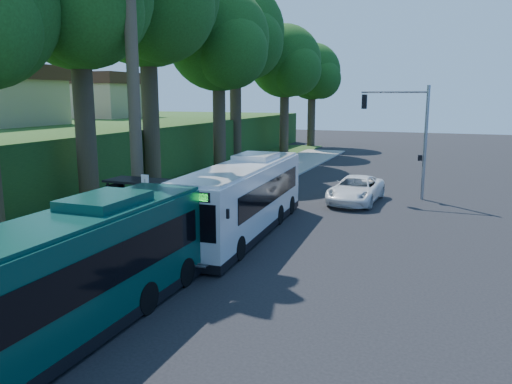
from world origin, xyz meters
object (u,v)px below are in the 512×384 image
at_px(bus_shelter, 138,195).
at_px(teal_bus, 64,276).
at_px(white_bus, 244,197).
at_px(pickup, 356,189).

xyz_separation_m(bus_shelter, teal_bus, (4.29, -9.63, -0.08)).
distance_m(bus_shelter, white_bus, 4.96).
distance_m(white_bus, teal_bus, 11.36).
distance_m(white_bus, pickup, 9.54).
relative_size(bus_shelter, white_bus, 0.27).
bearing_deg(teal_bus, pickup, 77.97).
relative_size(teal_bus, pickup, 2.09).
xyz_separation_m(bus_shelter, pickup, (8.35, 10.46, -1.02)).
bearing_deg(bus_shelter, pickup, 51.42).
bearing_deg(pickup, bus_shelter, -125.48).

